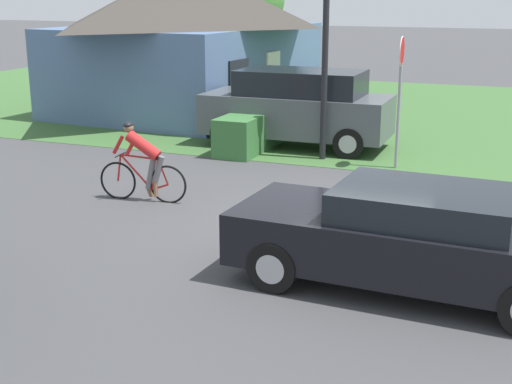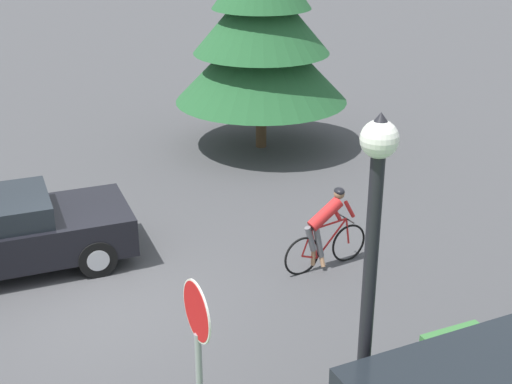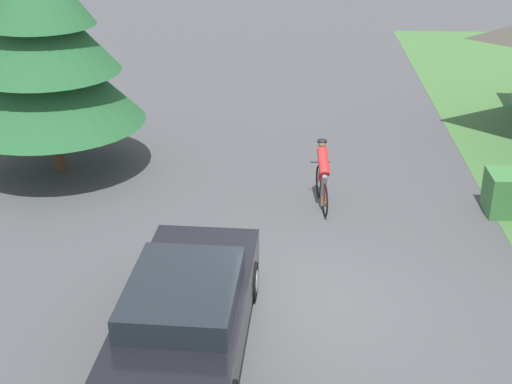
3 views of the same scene
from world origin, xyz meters
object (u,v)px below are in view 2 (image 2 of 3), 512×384
Objects in this scene: stop_sign at (199,361)px; conifer_tall_near at (261,33)px; street_lamp at (371,255)px; cyclist at (326,231)px.

stop_sign is 0.54× the size of conifer_tall_near.
street_lamp is (0.25, 1.76, 0.91)m from stop_sign.
cyclist is 0.40× the size of street_lamp.
street_lamp is 0.83× the size of conifer_tall_near.
cyclist is 5.45m from street_lamp.
street_lamp reaches higher than stop_sign.
conifer_tall_near reaches higher than stop_sign.
street_lamp is at bearing -120.97° from cyclist.
conifer_tall_near reaches higher than cyclist.
conifer_tall_near is (-6.44, 1.66, 2.27)m from cyclist.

